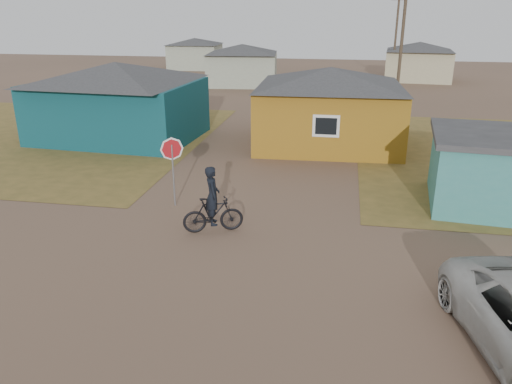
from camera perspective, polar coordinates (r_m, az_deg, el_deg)
ground at (r=13.29m, az=-5.49°, el=-9.52°), size 120.00×120.00×0.00m
grass_nw at (r=30.34m, az=-25.03°, el=5.85°), size 20.00×18.00×0.00m
house_teal at (r=27.62m, az=-15.50°, el=10.12°), size 8.93×7.08×4.00m
house_yellow at (r=25.51m, az=8.35°, el=9.72°), size 7.72×6.76×3.90m
house_pale_west at (r=46.26m, az=-1.57°, el=14.41°), size 7.04×6.15×3.60m
house_beige_east at (r=51.75m, az=18.08°, el=14.08°), size 6.95×6.05×3.60m
house_pale_north at (r=59.82m, az=-6.98°, el=15.51°), size 6.28×5.81×3.40m
utility_pole_near at (r=33.33m, az=16.23°, el=15.30°), size 1.40×0.20×8.00m
utility_pole_far at (r=49.33m, az=15.68°, el=16.73°), size 1.40×0.20×8.00m
stop_sign at (r=17.39m, az=-9.55°, el=4.08°), size 0.80×0.17×2.47m
cyclist at (r=15.46m, az=-4.95°, el=-1.88°), size 1.95×1.17×2.13m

